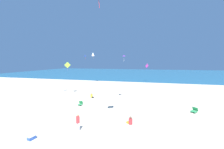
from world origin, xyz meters
name	(u,v)px	position (x,y,z in m)	size (l,w,h in m)	color
ground_plane	(119,99)	(0.00, 10.00, 0.00)	(120.00, 120.00, 0.00)	beige
ocean_water	(139,73)	(0.00, 57.58, 0.03)	(120.00, 60.00, 0.05)	#236084
beach_chair_near_camera	(65,89)	(-10.87, 13.26, 0.27)	(0.63, 0.66, 0.61)	white
beach_chair_far_right	(194,110)	(8.86, 6.90, 0.24)	(0.86, 0.88, 0.56)	#2D9956
beach_chair_far_left	(80,103)	(-4.12, 6.13, 0.25)	(0.51, 0.58, 0.54)	#2D9956
cooler_box	(32,137)	(-3.89, -1.70, 0.14)	(0.46, 0.56, 0.27)	#2D56B7
person_0	(92,96)	(-4.20, 9.94, 0.25)	(0.61, 0.51, 0.68)	yellow
person_1	(130,121)	(2.53, 2.42, 0.26)	(0.62, 0.55, 0.70)	red
person_3	(78,121)	(-1.29, 0.18, 0.79)	(0.32, 0.32, 1.37)	white
kite_white	(93,54)	(-9.29, 23.24, 7.23)	(1.13, 1.13, 1.61)	white
kite_magenta	(147,66)	(3.69, 28.77, 4.26)	(0.83, 0.92, 1.83)	#DB3DA8
kite_purple	(124,56)	(-1.71, 24.17, 6.81)	(0.67, 0.88, 1.64)	purple
kite_lime	(67,65)	(-8.60, 10.63, 4.87)	(0.97, 0.30, 1.32)	#99DB33
kite_blue	(85,56)	(-12.84, 26.29, 6.88)	(0.39, 0.42, 1.31)	blue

